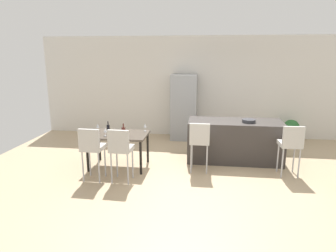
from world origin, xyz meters
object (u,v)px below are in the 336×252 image
at_px(wine_bottle_left, 124,132).
at_px(refrigerator, 184,107).
at_px(wine_glass_right, 105,130).
at_px(bar_chair_middle, 291,143).
at_px(bar_chair_left, 200,139).
at_px(dining_table, 118,137).
at_px(wine_glass_far, 98,126).
at_px(kitchen_island, 234,141).
at_px(dining_chair_near, 92,146).
at_px(fruit_bowl, 249,121).
at_px(wine_bottle_end, 108,129).
at_px(dining_chair_far, 120,147).
at_px(potted_plant, 291,129).
at_px(wine_glass_middle, 145,126).

xyz_separation_m(wine_bottle_left, refrigerator, (0.99, 2.76, 0.07)).
bearing_deg(wine_glass_right, wine_bottle_left, -13.61).
bearing_deg(bar_chair_middle, bar_chair_left, -180.00).
distance_m(dining_table, wine_bottle_left, 0.42).
xyz_separation_m(wine_bottle_left, wine_glass_far, (-0.71, 0.45, 0.01)).
bearing_deg(kitchen_island, dining_chair_near, -150.96).
bearing_deg(wine_glass_right, refrigerator, 62.18).
bearing_deg(fruit_bowl, kitchen_island, 159.74).
relative_size(dining_chair_near, wine_glass_far, 6.03).
height_order(wine_bottle_left, wine_glass_far, wine_bottle_left).
bearing_deg(wine_bottle_end, wine_bottle_left, -28.85).
bearing_deg(wine_glass_far, kitchen_island, 11.77).
distance_m(dining_chair_near, refrigerator, 3.57).
distance_m(dining_chair_far, refrigerator, 3.37).
bearing_deg(refrigerator, dining_chair_near, -114.63).
xyz_separation_m(dining_chair_far, refrigerator, (0.92, 3.24, 0.22)).
xyz_separation_m(bar_chair_middle, wine_glass_far, (-4.01, 0.20, 0.17)).
relative_size(kitchen_island, wine_glass_right, 12.04).
relative_size(wine_bottle_left, potted_plant, 0.47).
distance_m(refrigerator, potted_plant, 3.02).
height_order(dining_chair_far, refrigerator, refrigerator).
bearing_deg(kitchen_island, wine_bottle_left, -154.93).
relative_size(wine_glass_right, fruit_bowl, 0.60).
relative_size(bar_chair_middle, dining_chair_far, 1.00).
xyz_separation_m(dining_chair_near, potted_plant, (4.45, 3.23, -0.32)).
bearing_deg(kitchen_island, refrigerator, 127.41).
height_order(kitchen_island, wine_glass_far, kitchen_island).
bearing_deg(potted_plant, wine_glass_far, -153.70).
xyz_separation_m(dining_chair_far, wine_bottle_end, (-0.46, 0.69, 0.15)).
bearing_deg(bar_chair_middle, dining_table, 178.96).
bearing_deg(bar_chair_left, wine_glass_right, -175.75).
bearing_deg(dining_chair_far, dining_chair_near, -180.00).
distance_m(refrigerator, fruit_bowl, 2.39).
bearing_deg(wine_glass_far, bar_chair_middle, -2.90).
bearing_deg(kitchen_island, potted_plant, 45.16).
bearing_deg(refrigerator, wine_bottle_end, -118.48).
xyz_separation_m(wine_bottle_left, wine_glass_right, (-0.41, 0.10, 0.01)).
bearing_deg(dining_table, wine_glass_middle, 29.82).
bearing_deg(wine_glass_right, potted_plant, 31.24).
xyz_separation_m(kitchen_island, wine_glass_right, (-2.70, -0.97, 0.40)).
bearing_deg(kitchen_island, dining_chair_far, -145.20).
distance_m(dining_table, potted_plant, 4.84).
distance_m(dining_table, wine_glass_middle, 0.63).
distance_m(kitchen_island, wine_glass_right, 2.90).
xyz_separation_m(dining_chair_near, wine_bottle_end, (0.10, 0.69, 0.15)).
bearing_deg(wine_bottle_left, potted_plant, 34.80).
relative_size(dining_chair_near, wine_glass_right, 6.03).
xyz_separation_m(dining_chair_far, fruit_bowl, (2.50, 1.44, 0.26)).
relative_size(wine_bottle_end, wine_glass_right, 1.64).
height_order(kitchen_island, wine_bottle_left, wine_bottle_left).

